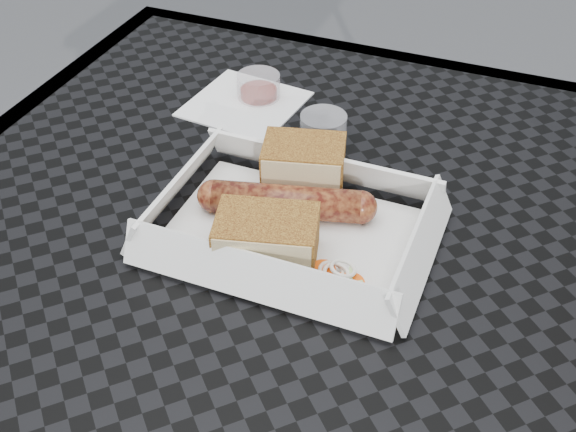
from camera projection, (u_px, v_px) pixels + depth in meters
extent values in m
cube|color=black|center=(307.00, 253.00, 0.65)|extent=(0.80, 0.80, 0.01)
cube|color=black|center=(412.00, 69.00, 0.93)|extent=(0.80, 0.03, 0.03)
cylinder|color=black|center=(185.00, 233.00, 1.24)|extent=(0.03, 0.03, 0.73)
cube|color=white|center=(292.00, 233.00, 0.66)|extent=(0.22, 0.15, 0.00)
cylinder|color=brown|center=(286.00, 202.00, 0.66)|extent=(0.14, 0.07, 0.03)
sphere|color=brown|center=(360.00, 207.00, 0.66)|extent=(0.03, 0.03, 0.03)
sphere|color=brown|center=(214.00, 196.00, 0.67)|extent=(0.03, 0.03, 0.03)
cube|color=olive|center=(304.00, 165.00, 0.69)|extent=(0.09, 0.07, 0.05)
cube|color=olive|center=(267.00, 239.00, 0.62)|extent=(0.10, 0.08, 0.04)
cylinder|color=#EC510A|center=(334.00, 277.00, 0.61)|extent=(0.02, 0.02, 0.00)
torus|color=white|center=(341.00, 284.00, 0.60)|extent=(0.02, 0.02, 0.00)
cube|color=#B2D17F|center=(347.00, 279.00, 0.61)|extent=(0.02, 0.02, 0.00)
cube|color=white|center=(245.00, 104.00, 0.83)|extent=(0.13, 0.13, 0.00)
cylinder|color=maroon|center=(259.00, 87.00, 0.84)|extent=(0.05, 0.05, 0.03)
cylinder|color=silver|center=(323.00, 128.00, 0.77)|extent=(0.05, 0.05, 0.03)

